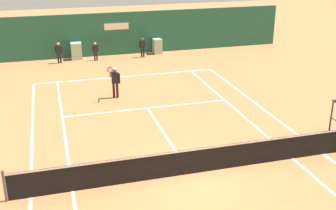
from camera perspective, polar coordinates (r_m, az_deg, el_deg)
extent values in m
plane|color=#C67042|center=(14.98, 3.00, -9.15)|extent=(80.00, 80.00, 0.00)
cube|color=white|center=(25.42, -5.54, 3.83)|extent=(10.60, 0.10, 0.01)
cube|color=white|center=(14.38, -17.87, -11.66)|extent=(0.10, 23.40, 0.01)
cube|color=white|center=(14.35, -12.61, -11.16)|extent=(0.10, 23.40, 0.01)
cube|color=white|center=(16.57, 16.30, -6.86)|extent=(0.10, 23.40, 0.01)
cube|color=white|center=(17.26, 20.00, -6.15)|extent=(0.10, 23.40, 0.01)
cube|color=white|center=(20.52, -2.76, -0.41)|extent=(8.00, 0.10, 0.01)
cube|color=white|center=(17.68, -0.35, -4.10)|extent=(0.10, 6.40, 0.01)
cube|color=white|center=(25.28, -5.47, 3.74)|extent=(0.10, 0.24, 0.01)
cylinder|color=#4C4C51|center=(14.18, -20.97, -10.08)|extent=(0.10, 0.10, 1.07)
cube|color=black|center=(14.74, 3.03, -7.55)|extent=(12.00, 0.03, 0.95)
cube|color=white|center=(14.53, 3.07, -6.02)|extent=(12.00, 0.04, 0.06)
cube|color=#1E5642|center=(30.13, -7.55, 9.38)|extent=(25.00, 0.24, 2.94)
cube|color=beige|center=(29.94, -6.90, 10.38)|extent=(1.69, 0.02, 0.44)
cube|color=#8CB793|center=(29.54, -12.14, 7.06)|extent=(0.70, 0.70, 1.13)
cube|color=#8CB793|center=(30.41, -1.44, 7.85)|extent=(0.57, 0.70, 1.05)
cylinder|color=#47474C|center=(18.04, 20.86, -2.09)|extent=(0.07, 0.07, 1.71)
cylinder|color=#47474C|center=(17.85, 21.56, -3.64)|extent=(0.04, 0.81, 0.04)
cylinder|color=black|center=(21.91, -6.79, 1.97)|extent=(0.13, 0.13, 0.79)
cylinder|color=black|center=(21.91, -7.25, 1.95)|extent=(0.13, 0.13, 0.79)
cube|color=black|center=(21.70, -7.10, 3.63)|extent=(0.38, 0.25, 0.55)
sphere|color=brown|center=(21.59, -7.14, 4.60)|extent=(0.22, 0.22, 0.22)
cylinder|color=white|center=(21.56, -7.15, 4.81)|extent=(0.21, 0.21, 0.06)
cylinder|color=black|center=(21.71, -6.51, 3.56)|extent=(0.08, 0.08, 0.53)
cylinder|color=brown|center=(21.38, -7.71, 3.97)|extent=(0.16, 0.54, 0.08)
cylinder|color=black|center=(21.09, -7.72, 4.04)|extent=(0.03, 0.03, 0.22)
torus|color=black|center=(21.02, -7.76, 4.69)|extent=(0.30, 0.07, 0.30)
cylinder|color=silver|center=(21.02, -7.76, 4.69)|extent=(0.26, 0.04, 0.26)
cylinder|color=black|center=(28.88, -14.14, 6.12)|extent=(0.11, 0.11, 0.70)
cylinder|color=black|center=(28.86, -14.45, 6.08)|extent=(0.11, 0.11, 0.70)
cube|color=black|center=(28.73, -14.40, 7.24)|extent=(0.33, 0.21, 0.49)
sphere|color=tan|center=(28.65, -14.47, 7.90)|extent=(0.19, 0.19, 0.19)
cylinder|color=black|center=(28.76, -14.02, 7.22)|extent=(0.07, 0.07, 0.47)
cylinder|color=black|center=(28.71, -14.78, 7.13)|extent=(0.07, 0.07, 0.47)
cylinder|color=black|center=(29.04, -9.48, 6.49)|extent=(0.10, 0.10, 0.63)
cylinder|color=black|center=(29.02, -9.75, 6.46)|extent=(0.10, 0.10, 0.63)
cube|color=black|center=(28.90, -9.68, 7.49)|extent=(0.29, 0.18, 0.44)
sphere|color=tan|center=(28.83, -9.71, 8.08)|extent=(0.17, 0.17, 0.17)
cylinder|color=black|center=(28.94, -9.33, 7.47)|extent=(0.07, 0.07, 0.42)
cylinder|color=black|center=(28.88, -10.01, 7.39)|extent=(0.07, 0.07, 0.42)
cylinder|color=black|center=(29.54, -3.27, 7.05)|extent=(0.11, 0.11, 0.68)
cylinder|color=black|center=(29.50, -3.55, 7.02)|extent=(0.11, 0.11, 0.68)
cube|color=black|center=(29.39, -3.43, 8.13)|extent=(0.32, 0.19, 0.48)
sphere|color=brown|center=(29.31, -3.45, 8.77)|extent=(0.19, 0.19, 0.19)
cylinder|color=black|center=(29.45, -3.08, 8.10)|extent=(0.07, 0.07, 0.46)
cylinder|color=black|center=(29.34, -3.79, 8.04)|extent=(0.07, 0.07, 0.46)
sphere|color=#CCE033|center=(20.18, -4.35, -0.74)|extent=(0.07, 0.07, 0.07)
sphere|color=#CCE033|center=(20.44, -12.34, -0.91)|extent=(0.07, 0.07, 0.07)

